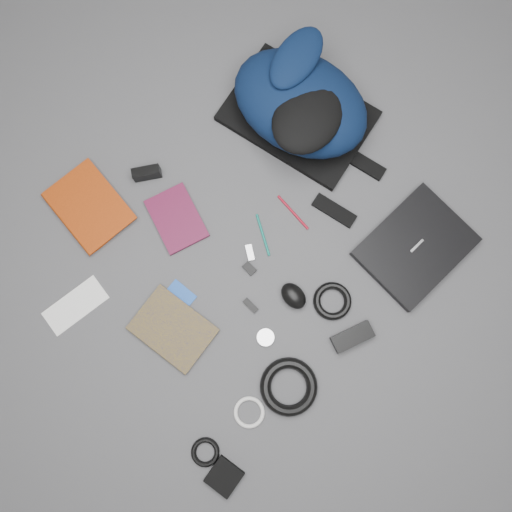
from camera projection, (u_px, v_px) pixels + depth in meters
ground at (256, 257)px, 1.60m from camera, size 4.00×4.00×0.00m
backpack at (300, 103)px, 1.57m from camera, size 0.52×0.60×0.21m
laptop at (415, 247)px, 1.58m from camera, size 0.37×0.31×0.03m
textbook_red at (65, 226)px, 1.60m from camera, size 0.22×0.28×0.03m
comic_book at (155, 352)px, 1.54m from camera, size 0.24×0.28×0.02m
envelope at (75, 306)px, 1.57m from camera, size 0.20×0.10×0.00m
dvd_case at (177, 219)px, 1.61m from camera, size 0.16×0.21×0.02m
compact_camera at (147, 173)px, 1.62m from camera, size 0.10×0.06×0.05m
sticker_disc at (162, 204)px, 1.62m from camera, size 0.07×0.07×0.00m
pen_teal at (263, 235)px, 1.60m from camera, size 0.05×0.14×0.01m
pen_red at (293, 212)px, 1.62m from camera, size 0.03×0.15×0.01m
id_badge at (180, 295)px, 1.57m from camera, size 0.08×0.10×0.00m
usb_black at (251, 305)px, 1.57m from camera, size 0.03×0.06×0.01m
usb_silver at (250, 253)px, 1.59m from camera, size 0.04×0.06×0.01m
key_fob at (249, 268)px, 1.58m from camera, size 0.03×0.05×0.01m
mouse at (293, 296)px, 1.55m from camera, size 0.07×0.10×0.05m
headphone_left at (192, 333)px, 1.55m from camera, size 0.06×0.06×0.01m
headphone_right at (266, 337)px, 1.55m from camera, size 0.06×0.06×0.01m
cable_coil at (332, 301)px, 1.56m from camera, size 0.16×0.16×0.02m
power_brick at (352, 337)px, 1.54m from camera, size 0.14×0.07×0.03m
power_cord_coil at (289, 387)px, 1.51m from camera, size 0.22×0.22×0.03m
pouch at (224, 477)px, 1.48m from camera, size 0.11×0.11×0.02m
earbud_coil at (205, 452)px, 1.49m from camera, size 0.10×0.10×0.02m
white_cable_coil at (249, 412)px, 1.51m from camera, size 0.12×0.12×0.01m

